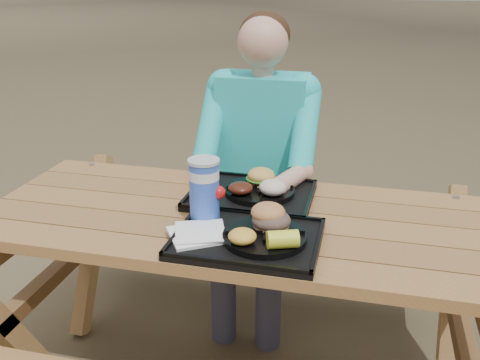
# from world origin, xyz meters

# --- Properties ---
(picnic_table) EXTENTS (1.80, 1.49, 0.75)m
(picnic_table) POSITION_xyz_m (0.00, 0.00, 0.38)
(picnic_table) COLOR #999999
(picnic_table) RESTS_ON ground
(tray_near) EXTENTS (0.45, 0.35, 0.02)m
(tray_near) POSITION_xyz_m (0.07, -0.19, 0.76)
(tray_near) COLOR black
(tray_near) RESTS_ON picnic_table
(tray_far) EXTENTS (0.45, 0.35, 0.02)m
(tray_far) POSITION_xyz_m (0.01, 0.15, 0.76)
(tray_far) COLOR black
(tray_far) RESTS_ON picnic_table
(plate_near) EXTENTS (0.26, 0.26, 0.02)m
(plate_near) POSITION_xyz_m (0.13, -0.20, 0.78)
(plate_near) COLOR black
(plate_near) RESTS_ON tray_near
(plate_far) EXTENTS (0.26, 0.26, 0.02)m
(plate_far) POSITION_xyz_m (0.04, 0.16, 0.78)
(plate_far) COLOR black
(plate_far) RESTS_ON tray_far
(napkin_stack) EXTENTS (0.22, 0.22, 0.02)m
(napkin_stack) POSITION_xyz_m (-0.08, -0.23, 0.78)
(napkin_stack) COLOR white
(napkin_stack) RESTS_ON tray_near
(soda_cup) EXTENTS (0.10, 0.10, 0.20)m
(soda_cup) POSITION_xyz_m (-0.10, -0.10, 0.87)
(soda_cup) COLOR blue
(soda_cup) RESTS_ON tray_near
(condiment_bbq) EXTENTS (0.04, 0.04, 0.03)m
(condiment_bbq) POSITION_xyz_m (0.08, -0.07, 0.78)
(condiment_bbq) COLOR black
(condiment_bbq) RESTS_ON tray_near
(condiment_mustard) EXTENTS (0.05, 0.05, 0.03)m
(condiment_mustard) POSITION_xyz_m (0.12, -0.06, 0.79)
(condiment_mustard) COLOR orange
(condiment_mustard) RESTS_ON tray_near
(sandwich) EXTENTS (0.11, 0.11, 0.12)m
(sandwich) POSITION_xyz_m (0.14, -0.15, 0.85)
(sandwich) COLOR #C27A44
(sandwich) RESTS_ON plate_near
(mac_cheese) EXTENTS (0.09, 0.09, 0.04)m
(mac_cheese) POSITION_xyz_m (0.07, -0.27, 0.81)
(mac_cheese) COLOR gold
(mac_cheese) RESTS_ON plate_near
(corn_cob) EXTENTS (0.12, 0.12, 0.05)m
(corn_cob) POSITION_xyz_m (0.19, -0.27, 0.82)
(corn_cob) COLOR #EFF433
(corn_cob) RESTS_ON plate_near
(cutlery_far) EXTENTS (0.06, 0.17, 0.01)m
(cutlery_far) POSITION_xyz_m (-0.17, 0.16, 0.77)
(cutlery_far) COLOR black
(cutlery_far) RESTS_ON tray_far
(burger) EXTENTS (0.11, 0.11, 0.09)m
(burger) POSITION_xyz_m (0.03, 0.20, 0.84)
(burger) COLOR gold
(burger) RESTS_ON plate_far
(baked_beans) EXTENTS (0.09, 0.09, 0.04)m
(baked_beans) POSITION_xyz_m (-0.02, 0.09, 0.81)
(baked_beans) COLOR #45190D
(baked_beans) RESTS_ON plate_far
(potato_salad) EXTENTS (0.10, 0.10, 0.06)m
(potato_salad) POSITION_xyz_m (0.09, 0.11, 0.82)
(potato_salad) COLOR beige
(potato_salad) RESTS_ON plate_far
(diner) EXTENTS (0.48, 0.84, 1.28)m
(diner) POSITION_xyz_m (-0.04, 0.57, 0.64)
(diner) COLOR #18AA96
(diner) RESTS_ON ground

